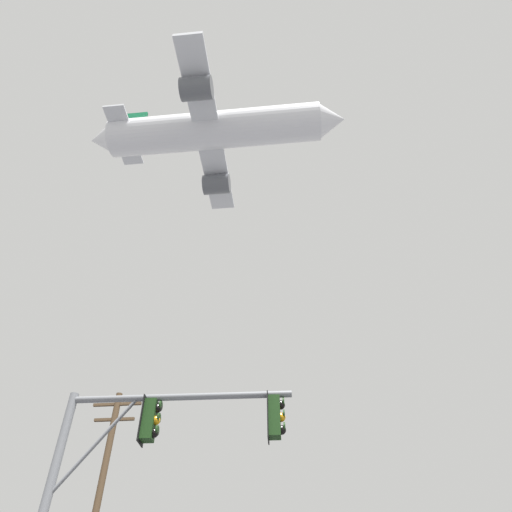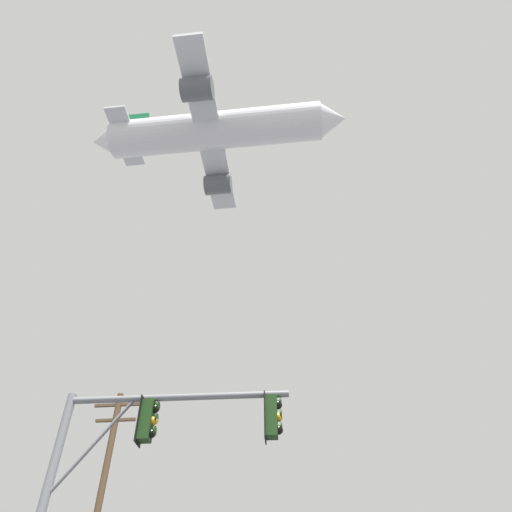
{
  "view_description": "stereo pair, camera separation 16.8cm",
  "coord_description": "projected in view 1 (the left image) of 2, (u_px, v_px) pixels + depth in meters",
  "views": [
    {
      "loc": [
        -0.47,
        -3.84,
        1.53
      ],
      "look_at": [
        -1.93,
        12.48,
        15.81
      ],
      "focal_mm": 33.11,
      "sensor_mm": 36.0,
      "label": 1
    },
    {
      "loc": [
        -0.3,
        -3.83,
        1.53
      ],
      "look_at": [
        -1.93,
        12.48,
        15.81
      ],
      "focal_mm": 33.11,
      "sensor_mm": 36.0,
      "label": 2
    }
  ],
  "objects": [
    {
      "name": "airplane",
      "position": [
        214.0,
        131.0,
        45.32
      ],
      "size": [
        24.74,
        19.12,
        6.78
      ],
      "color": "white"
    },
    {
      "name": "signal_pole_near",
      "position": [
        136.0,
        465.0,
        9.87
      ],
      "size": [
        5.16,
        0.53,
        6.33
      ],
      "color": "slate",
      "rests_on": "ground"
    }
  ]
}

